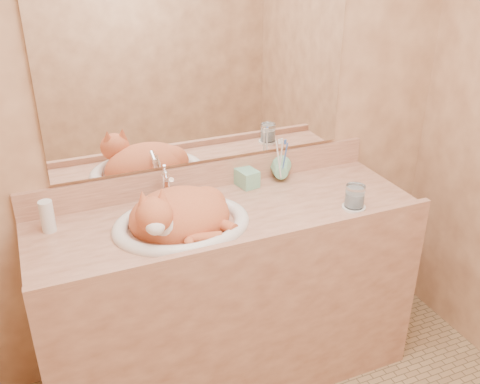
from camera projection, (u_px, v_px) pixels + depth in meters
name	position (u px, v px, depth m)	size (l,w,h in m)	color
wall_back	(203.00, 101.00, 2.23)	(2.40, 0.02, 2.50)	#966544
vanity_counter	(229.00, 298.00, 2.37)	(1.60, 0.55, 0.85)	#905740
mirror	(202.00, 68.00, 2.16)	(1.30, 0.02, 0.80)	white
sink_basin	(181.00, 207.00, 2.06)	(0.53, 0.44, 0.17)	white
faucet	(166.00, 186.00, 2.23)	(0.04, 0.11, 0.16)	white
cat	(177.00, 213.00, 2.05)	(0.40, 0.33, 0.22)	#B64D2A
soap_dispenser	(254.00, 172.00, 2.34)	(0.08, 0.08, 0.18)	#78C09A
toothbrush_cup	(281.00, 174.00, 2.41)	(0.10, 0.10, 0.10)	#78C09A
toothbrushes	(282.00, 158.00, 2.38)	(0.04, 0.04, 0.22)	silver
saucer	(354.00, 207.00, 2.22)	(0.10, 0.10, 0.01)	white
water_glass	(355.00, 196.00, 2.20)	(0.08, 0.08, 0.09)	silver
lotion_bottle	(47.00, 216.00, 2.03)	(0.05, 0.05, 0.13)	silver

